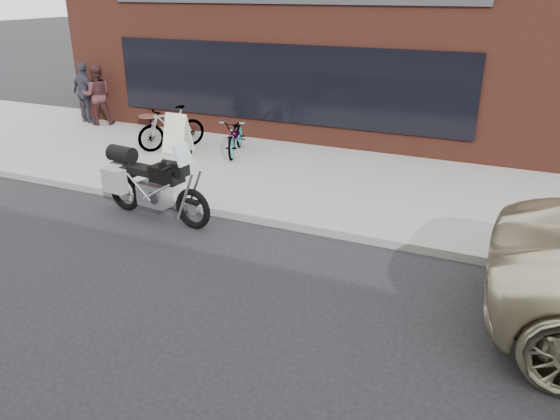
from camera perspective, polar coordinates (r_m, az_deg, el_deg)
name	(u,v)px	position (r m, az deg, el deg)	size (l,w,h in m)	color
ground	(123,349)	(7.04, -16.04, -13.75)	(120.00, 120.00, 0.00)	black
near_sidewalk	(323,174)	(12.51, 4.56, 3.74)	(44.00, 6.00, 0.15)	gray
storefront	(341,45)	(19.20, 6.39, 16.81)	(14.00, 10.07, 4.50)	#5E291E
motorcycle	(149,184)	(10.37, -13.56, 2.69)	(2.45, 0.79, 1.55)	black
bicycle_front	(236,136)	(13.74, -4.65, 7.74)	(0.61, 1.74, 0.91)	gray
bicycle_rear	(171,128)	(14.38, -11.28, 8.41)	(0.51, 1.82, 1.09)	gray
sandwich_sign	(177,133)	(14.07, -10.69, 7.92)	(0.63, 0.58, 0.98)	silver
cafe_table	(150,116)	(16.83, -13.44, 9.50)	(0.65, 0.65, 0.37)	black
cafe_patron_left	(97,95)	(17.57, -18.56, 11.33)	(0.87, 0.67, 1.78)	#432425
cafe_patron_right	(85,93)	(17.99, -19.71, 11.47)	(1.06, 0.44, 1.81)	#353544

